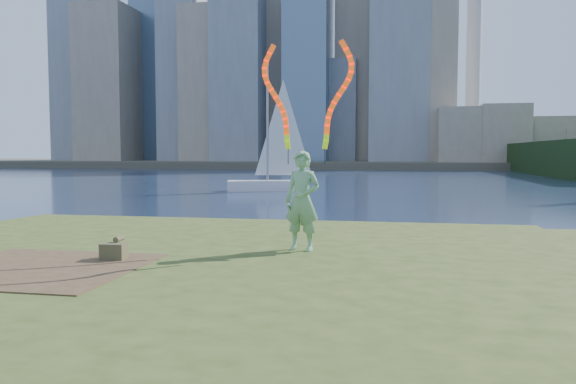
# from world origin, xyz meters

# --- Properties ---
(ground) EXTENTS (320.00, 320.00, 0.00)m
(ground) POSITION_xyz_m (0.00, 0.00, 0.00)
(ground) COLOR #1B2843
(ground) RESTS_ON ground
(grassy_knoll) EXTENTS (20.00, 18.00, 0.80)m
(grassy_knoll) POSITION_xyz_m (0.00, -2.30, 0.34)
(grassy_knoll) COLOR #364518
(grassy_knoll) RESTS_ON ground
(dirt_patch) EXTENTS (3.20, 3.00, 0.02)m
(dirt_patch) POSITION_xyz_m (-2.20, -3.20, 0.81)
(dirt_patch) COLOR #47331E
(dirt_patch) RESTS_ON grassy_knoll
(far_shore) EXTENTS (320.00, 40.00, 1.20)m
(far_shore) POSITION_xyz_m (0.00, 95.00, 0.60)
(far_shore) COLOR #484334
(far_shore) RESTS_ON ground
(woman_with_ribbons) EXTENTS (2.09, 0.70, 4.24)m
(woman_with_ribbons) POSITION_xyz_m (1.71, -0.72, 2.19)
(woman_with_ribbons) COLOR #1D7523
(woman_with_ribbons) RESTS_ON grassy_knoll
(canvas_bag) EXTENTS (0.43, 0.49, 0.39)m
(canvas_bag) POSITION_xyz_m (-1.34, -2.31, 0.96)
(canvas_bag) COLOR #484828
(canvas_bag) RESTS_ON grassy_knoll
(sailboat) EXTENTS (5.90, 3.04, 8.89)m
(sailboat) POSITION_xyz_m (-4.99, 26.98, 1.53)
(sailboat) COLOR silver
(sailboat) RESTS_ON ground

